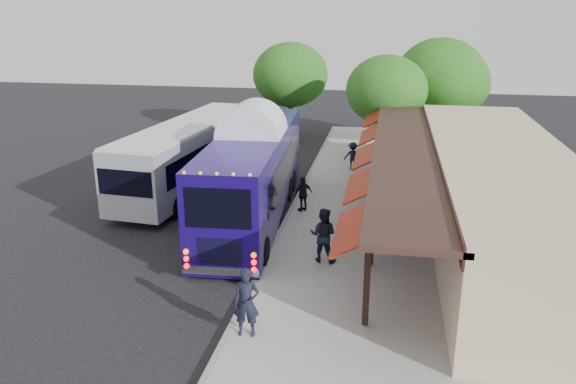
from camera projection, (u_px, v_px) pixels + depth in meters
The scene contains 15 objects.
ground at pixel (265, 261), 20.33m from camera, with size 90.00×90.00×0.00m, color black.
sidewalk at pixel (404, 228), 23.20m from camera, with size 10.00×40.00×0.15m, color #9E9B93.
curb at pixel (286, 220), 24.04m from camera, with size 0.20×40.00×0.16m, color gray.
station_shelter at pixel (494, 192), 22.08m from camera, with size 8.15×20.00×3.60m.
coach_bus at pixel (253, 170), 23.91m from camera, with size 3.36×12.65×4.01m.
city_bus at pixel (191, 152), 28.23m from camera, with size 3.84×12.61×3.33m.
ped_a at pixel (246, 303), 15.21m from camera, with size 0.71×0.47×1.96m, color black.
ped_b at pixel (323, 235), 19.71m from camera, with size 0.96×0.75×1.98m, color black.
ped_c at pixel (303, 194), 24.71m from camera, with size 0.92×0.38×1.57m, color black.
ped_d at pixel (353, 156), 31.20m from camera, with size 0.99×0.57×1.53m, color black.
sign_board at pixel (380, 226), 21.23m from camera, with size 0.11×0.50×1.10m.
tree_left at pixel (387, 90), 33.10m from camera, with size 4.82×4.82×6.18m.
tree_mid at pixel (440, 76), 34.80m from camera, with size 5.50×5.50×7.05m.
tree_right at pixel (448, 83), 34.41m from camera, with size 5.12×5.12×6.56m.
tree_far at pixel (290, 75), 38.30m from camera, with size 5.14×5.14×6.58m.
Camera 1 is at (4.11, -18.09, 8.73)m, focal length 35.00 mm.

